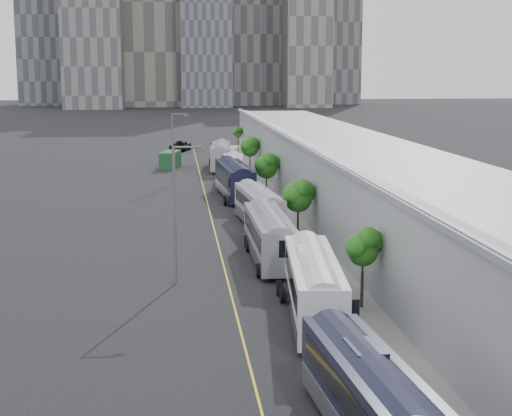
{
  "coord_description": "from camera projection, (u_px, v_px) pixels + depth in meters",
  "views": [
    {
      "loc": [
        -4.84,
        -7.85,
        13.72
      ],
      "look_at": [
        1.55,
        53.68,
        3.0
      ],
      "focal_mm": 55.0,
      "sensor_mm": 36.0,
      "label": 1
    }
  ],
  "objects": [
    {
      "name": "sidewalk",
      "position": [
        343.0,
        238.0,
        65.33
      ],
      "size": [
        10.0,
        170.0,
        0.12
      ],
      "primitive_type": "cube",
      "color": "gray",
      "rests_on": "ground"
    },
    {
      "name": "lane_line",
      "position": [
        217.0,
        242.0,
        64.27
      ],
      "size": [
        0.12,
        160.0,
        0.02
      ],
      "primitive_type": "cube",
      "color": "gold",
      "rests_on": "ground"
    },
    {
      "name": "depot",
      "position": [
        391.0,
        197.0,
        65.15
      ],
      "size": [
        12.45,
        160.4,
        7.2
      ],
      "color": "gray",
      "rests_on": "ground"
    },
    {
      "name": "bus_1",
      "position": [
        374.0,
        413.0,
        28.49
      ],
      "size": [
        3.36,
        12.35,
        3.57
      ],
      "rotation": [
        0.0,
        0.0,
        0.07
      ],
      "color": "black",
      "rests_on": "ground"
    },
    {
      "name": "bus_2",
      "position": [
        313.0,
        292.0,
        43.95
      ],
      "size": [
        3.75,
        13.03,
        3.76
      ],
      "rotation": [
        0.0,
        0.0,
        -0.09
      ],
      "color": "white",
      "rests_on": "ground"
    },
    {
      "name": "bus_3",
      "position": [
        269.0,
        240.0,
        57.49
      ],
      "size": [
        2.82,
        12.63,
        3.69
      ],
      "rotation": [
        0.0,
        0.0,
        0.0
      ],
      "color": "gray",
      "rests_on": "ground"
    },
    {
      "name": "bus_4",
      "position": [
        259.0,
        210.0,
        70.36
      ],
      "size": [
        3.44,
        12.21,
        3.52
      ],
      "rotation": [
        0.0,
        0.0,
        0.08
      ],
      "color": "#9C9FA5",
      "rests_on": "ground"
    },
    {
      "name": "bus_5",
      "position": [
        235.0,
        183.0,
        86.54
      ],
      "size": [
        3.57,
        13.79,
        3.99
      ],
      "rotation": [
        0.0,
        0.0,
        0.06
      ],
      "color": "black",
      "rests_on": "ground"
    },
    {
      "name": "bus_6",
      "position": [
        233.0,
        173.0,
        96.82
      ],
      "size": [
        3.51,
        12.38,
        3.57
      ],
      "rotation": [
        0.0,
        0.0,
        -0.09
      ],
      "color": "white",
      "rests_on": "ground"
    },
    {
      "name": "bus_7",
      "position": [
        221.0,
        158.0,
        112.41
      ],
      "size": [
        3.64,
        13.21,
        3.81
      ],
      "rotation": [
        0.0,
        0.0,
        -0.08
      ],
      "color": "gray",
      "rests_on": "ground"
    },
    {
      "name": "tree_1",
      "position": [
        363.0,
        247.0,
        45.37
      ],
      "size": [
        1.79,
        1.79,
        4.66
      ],
      "color": "black",
      "rests_on": "ground"
    },
    {
      "name": "tree_2",
      "position": [
        298.0,
        194.0,
        66.49
      ],
      "size": [
        2.41,
        2.41,
        4.75
      ],
      "color": "black",
      "rests_on": "ground"
    },
    {
      "name": "tree_3",
      "position": [
        266.0,
        164.0,
        89.38
      ],
      "size": [
        2.54,
        2.54,
        4.65
      ],
      "color": "black",
      "rests_on": "ground"
    },
    {
      "name": "tree_4",
      "position": [
        250.0,
        146.0,
        109.55
      ],
      "size": [
        2.38,
        2.38,
        4.77
      ],
      "color": "black",
      "rests_on": "ground"
    },
    {
      "name": "tree_5",
      "position": [
        238.0,
        134.0,
        136.67
      ],
      "size": [
        1.25,
        1.25,
        3.87
      ],
      "color": "black",
      "rests_on": "ground"
    },
    {
      "name": "street_lamp_near",
      "position": [
        177.0,
        205.0,
        50.7
      ],
      "size": [
        2.04,
        0.22,
        9.1
      ],
      "color": "#59595E",
      "rests_on": "ground"
    },
    {
      "name": "street_lamp_far",
      "position": [
        174.0,
        144.0,
        95.79
      ],
      "size": [
        2.04,
        0.22,
        8.81
      ],
      "color": "#59595E",
      "rests_on": "ground"
    },
    {
      "name": "shipping_container",
      "position": [
        170.0,
        160.0,
        113.63
      ],
      "size": [
        3.25,
        5.97,
        2.44
      ],
      "primitive_type": "cube",
      "rotation": [
        0.0,
        0.0,
        -0.19
      ],
      "color": "#154520",
      "rests_on": "ground"
    },
    {
      "name": "suv",
      "position": [
        180.0,
        146.0,
        138.72
      ],
      "size": [
        4.4,
        6.71,
        1.71
      ],
      "primitive_type": "imported",
      "rotation": [
        0.0,
        0.0,
        -0.27
      ],
      "color": "black",
      "rests_on": "ground"
    }
  ]
}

